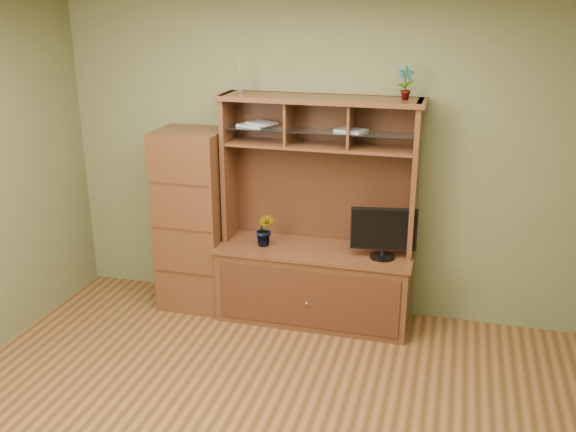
% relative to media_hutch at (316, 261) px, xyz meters
% --- Properties ---
extents(room, '(4.54, 4.04, 2.74)m').
position_rel_media_hutch_xyz_m(room, '(-0.05, -1.73, 0.83)').
color(room, '#503217').
rests_on(room, ground).
extents(media_hutch, '(1.66, 0.61, 1.90)m').
position_rel_media_hutch_xyz_m(media_hutch, '(0.00, 0.00, 0.00)').
color(media_hutch, '#4A2815').
rests_on(media_hutch, room).
extents(monitor, '(0.52, 0.20, 0.42)m').
position_rel_media_hutch_xyz_m(monitor, '(0.57, -0.08, 0.35)').
color(monitor, black).
rests_on(monitor, media_hutch).
extents(orchid_plant, '(0.17, 0.14, 0.29)m').
position_rel_media_hutch_xyz_m(orchid_plant, '(-0.42, -0.08, 0.27)').
color(orchid_plant, '#31541C').
rests_on(orchid_plant, media_hutch).
extents(top_plant, '(0.15, 0.11, 0.25)m').
position_rel_media_hutch_xyz_m(top_plant, '(0.66, 0.08, 1.50)').
color(top_plant, '#326222').
rests_on(top_plant, media_hutch).
extents(reed_diffuser, '(0.06, 0.06, 0.29)m').
position_rel_media_hutch_xyz_m(reed_diffuser, '(-0.66, 0.08, 1.49)').
color(reed_diffuser, silver).
rests_on(reed_diffuser, media_hutch).
extents(magazines, '(1.08, 0.24, 0.04)m').
position_rel_media_hutch_xyz_m(magazines, '(-0.27, 0.08, 1.13)').
color(magazines, '#B4B4B9').
rests_on(magazines, media_hutch).
extents(side_cabinet, '(0.57, 0.52, 1.59)m').
position_rel_media_hutch_xyz_m(side_cabinet, '(-1.10, -0.00, 0.27)').
color(side_cabinet, '#4A2815').
rests_on(side_cabinet, room).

